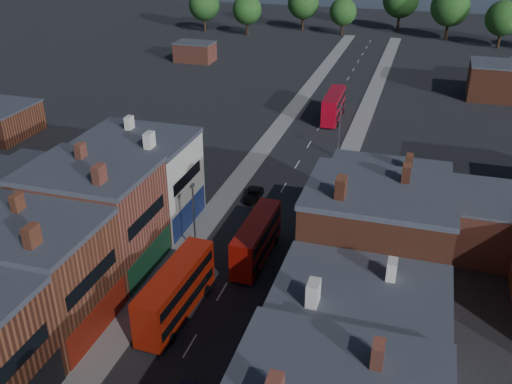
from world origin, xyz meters
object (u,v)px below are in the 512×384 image
Objects in this scene: ped_1 at (145,307)px; ped_3 at (284,289)px; bus_0 at (176,291)px; bus_2 at (334,105)px; car_2 at (253,195)px; bus_1 at (257,238)px; car_3 at (308,194)px.

ped_1 is 13.08m from ped_3.
bus_0 is at bearing 137.62° from ped_3.
bus_2 is 58.59m from ped_1.
bus_2 is 2.47× the size of car_2.
car_2 is (-4.35, 12.94, -1.83)m from bus_1.
ped_3 is at bearing -87.72° from car_3.
ped_1 is (-7.00, -58.15, -1.64)m from bus_2.
bus_2 reaches higher than ped_1.
ped_3 is at bearing -71.66° from car_2.
bus_2 is at bearing 75.63° from car_2.
bus_1 is 13.77m from car_2.
ped_3 is at bearing -128.18° from ped_1.
bus_0 reaches higher than car_2.
bus_1 is (4.23, 11.10, -0.19)m from bus_0.
bus_1 is at bearing 54.00° from ped_3.
car_2 is 1.19× the size of car_3.
ped_3 is (8.83, -18.75, 0.34)m from car_2.
bus_0 is at bearing -96.59° from car_2.
car_3 is (2.30, -30.76, -2.04)m from bus_2.
car_2 reaches higher than car_3.
bus_2 is 33.47m from car_2.
car_3 is 2.22× the size of ped_3.
bus_1 is at bearing -96.93° from ped_1.
bus_2 reaches higher than car_3.
bus_0 is 1.08× the size of bus_1.
bus_0 reaches higher than car_3.
ped_3 is at bearing -86.10° from bus_2.
ped_1 is at bearing -97.90° from bus_2.
bus_2 is 6.55× the size of ped_3.
bus_2 is (4.23, 57.17, -0.05)m from bus_0.
bus_0 is 3.02× the size of car_3.
car_2 is at bearing -98.52° from bus_2.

